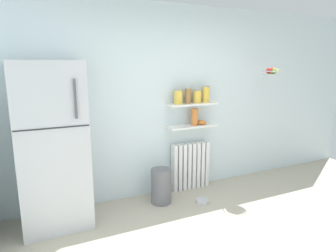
% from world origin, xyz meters
% --- Properties ---
extents(ground_plane, '(7.04, 7.04, 0.00)m').
position_xyz_m(ground_plane, '(0.00, 0.50, 0.00)').
color(ground_plane, '#B2A893').
extents(back_wall, '(7.04, 0.10, 2.60)m').
position_xyz_m(back_wall, '(0.00, 2.05, 1.30)').
color(back_wall, silver).
rests_on(back_wall, ground_plane).
extents(refrigerator, '(0.73, 0.65, 1.85)m').
position_xyz_m(refrigerator, '(-1.53, 1.69, 0.92)').
color(refrigerator, '#B7BABF').
rests_on(refrigerator, ground_plane).
extents(radiator, '(0.58, 0.12, 0.69)m').
position_xyz_m(radiator, '(0.34, 1.92, 0.34)').
color(radiator, white).
rests_on(radiator, ground_plane).
extents(wall_shelf_lower, '(0.73, 0.22, 0.02)m').
position_xyz_m(wall_shelf_lower, '(0.34, 1.89, 0.94)').
color(wall_shelf_lower, white).
extents(wall_shelf_upper, '(0.73, 0.22, 0.02)m').
position_xyz_m(wall_shelf_upper, '(0.34, 1.89, 1.26)').
color(wall_shelf_upper, white).
extents(storage_jar_0, '(0.12, 0.12, 0.20)m').
position_xyz_m(storage_jar_0, '(0.12, 1.89, 1.38)').
color(storage_jar_0, yellow).
rests_on(storage_jar_0, wall_shelf_upper).
extents(storage_jar_1, '(0.08, 0.08, 0.22)m').
position_xyz_m(storage_jar_1, '(0.27, 1.89, 1.39)').
color(storage_jar_1, olive).
rests_on(storage_jar_1, wall_shelf_upper).
extents(storage_jar_2, '(0.12, 0.12, 0.19)m').
position_xyz_m(storage_jar_2, '(0.41, 1.89, 1.37)').
color(storage_jar_2, yellow).
rests_on(storage_jar_2, wall_shelf_upper).
extents(storage_jar_3, '(0.10, 0.10, 0.24)m').
position_xyz_m(storage_jar_3, '(0.56, 1.89, 1.39)').
color(storage_jar_3, yellow).
rests_on(storage_jar_3, wall_shelf_upper).
extents(vase, '(0.10, 0.10, 0.24)m').
position_xyz_m(vase, '(0.38, 1.89, 1.08)').
color(vase, '#CC7033').
rests_on(vase, wall_shelf_lower).
extents(shelf_bowl, '(0.14, 0.14, 0.06)m').
position_xyz_m(shelf_bowl, '(0.50, 1.89, 0.99)').
color(shelf_bowl, orange).
rests_on(shelf_bowl, wall_shelf_lower).
extents(trash_bin, '(0.27, 0.27, 0.46)m').
position_xyz_m(trash_bin, '(-0.24, 1.67, 0.23)').
color(trash_bin, slate).
rests_on(trash_bin, ground_plane).
extents(pet_food_bowl, '(0.17, 0.17, 0.05)m').
position_xyz_m(pet_food_bowl, '(0.25, 1.42, 0.03)').
color(pet_food_bowl, '#B7B7BC').
rests_on(pet_food_bowl, ground_plane).
extents(hanging_fruit_basket, '(0.30, 0.30, 0.10)m').
position_xyz_m(hanging_fruit_basket, '(1.49, 1.62, 1.71)').
color(hanging_fruit_basket, '#B2B2B7').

